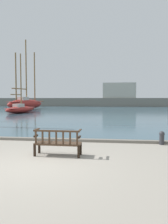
{
  "coord_description": "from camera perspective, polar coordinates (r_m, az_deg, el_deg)",
  "views": [
    {
      "loc": [
        2.25,
        -6.08,
        1.97
      ],
      "look_at": [
        0.2,
        10.0,
        1.0
      ],
      "focal_mm": 35.0,
      "sensor_mm": 36.0,
      "label": 1
    }
  ],
  "objects": [
    {
      "name": "mooring_bollard",
      "position": [
        10.04,
        19.66,
        -6.2
      ],
      "size": [
        0.24,
        0.24,
        0.59
      ],
      "color": "#2D2D33",
      "rests_on": "ground"
    },
    {
      "name": "far_breakwater",
      "position": [
        55.54,
        5.86,
        3.05
      ],
      "size": [
        59.07,
        2.4,
        6.0
      ],
      "color": "slate",
      "rests_on": "ground"
    },
    {
      "name": "park_bench",
      "position": [
        7.68,
        -6.89,
        -7.87
      ],
      "size": [
        1.61,
        0.55,
        0.92
      ],
      "color": "black",
      "rests_on": "ground"
    },
    {
      "name": "ground_plane",
      "position": [
        6.77,
        -12.82,
        -13.58
      ],
      "size": [
        160.0,
        160.0,
        0.0
      ],
      "primitive_type": "plane",
      "color": "gray"
    },
    {
      "name": "harbor_water",
      "position": [
        50.17,
        4.69,
        1.21
      ],
      "size": [
        100.0,
        80.0,
        0.08
      ],
      "primitive_type": "cube",
      "color": "#385666",
      "rests_on": "ground"
    },
    {
      "name": "sailboat_mid_starboard",
      "position": [
        30.82,
        -16.24,
        0.84
      ],
      "size": [
        2.79,
        6.22,
        7.98
      ],
      "color": "maroon",
      "rests_on": "harbor_water"
    },
    {
      "name": "sailboat_far_port",
      "position": [
        40.89,
        -14.97,
        2.28
      ],
      "size": [
        4.63,
        10.42,
        12.49
      ],
      "color": "maroon",
      "rests_on": "harbor_water"
    },
    {
      "name": "quay_edge_kerb",
      "position": [
        10.36,
        -5.44,
        -7.22
      ],
      "size": [
        40.0,
        0.3,
        0.12
      ],
      "primitive_type": "cube",
      "color": "slate",
      "rests_on": "ground"
    }
  ]
}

